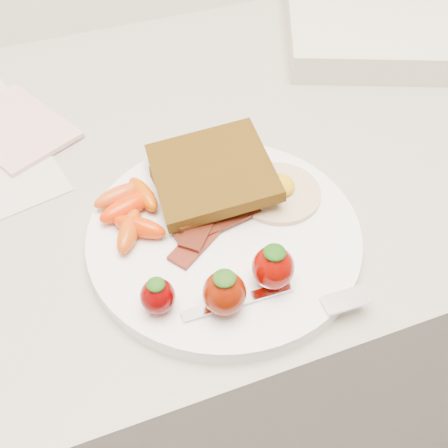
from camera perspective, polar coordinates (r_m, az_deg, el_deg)
name	(u,v)px	position (r m, az deg, el deg)	size (l,w,h in m)	color
counter	(208,338)	(1.02, -1.63, -11.47)	(2.00, 0.60, 0.90)	gray
plate	(224,237)	(0.56, 0.00, -1.29)	(0.27, 0.27, 0.02)	white
toast_lower	(208,188)	(0.58, -1.66, 3.70)	(0.10, 0.10, 0.01)	#502B0D
toast_upper	(212,172)	(0.58, -1.24, 5.31)	(0.12, 0.12, 0.01)	#30210C
fried_egg	(279,191)	(0.58, 5.59, 3.37)	(0.12, 0.12, 0.02)	silver
bacon_strips	(210,224)	(0.55, -1.48, 0.00)	(0.11, 0.09, 0.01)	#43090A
baby_carrots	(131,210)	(0.56, -9.41, 1.36)	(0.07, 0.10, 0.02)	red
strawberries	(230,283)	(0.49, 0.65, -6.00)	(0.14, 0.05, 0.05)	#5C0001
fork	(288,300)	(0.50, 6.50, -7.69)	(0.16, 0.05, 0.00)	silver
notepad	(14,127)	(0.73, -20.52, 9.19)	(0.10, 0.14, 0.01)	#DBA5A8
appliance	(395,25)	(0.89, 16.96, 18.76)	(0.31, 0.24, 0.04)	beige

